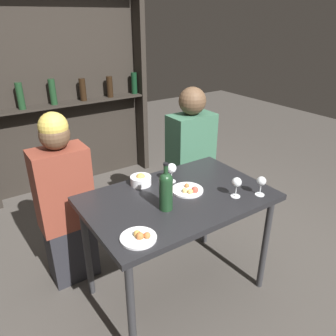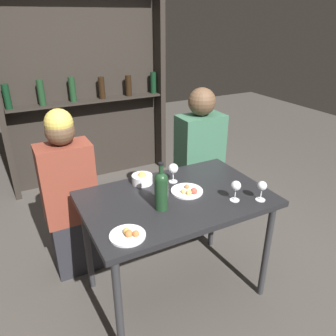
{
  "view_description": "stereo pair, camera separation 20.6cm",
  "coord_description": "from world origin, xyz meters",
  "px_view_note": "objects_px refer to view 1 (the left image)",
  "views": [
    {
      "loc": [
        -1.05,
        -1.44,
        1.79
      ],
      "look_at": [
        0.0,
        0.11,
        0.92
      ],
      "focal_mm": 35.0,
      "sensor_mm": 36.0,
      "label": 1
    },
    {
      "loc": [
        -0.87,
        -1.55,
        1.79
      ],
      "look_at": [
        0.0,
        0.11,
        0.92
      ],
      "focal_mm": 35.0,
      "sensor_mm": 36.0,
      "label": 2
    }
  ],
  "objects_px": {
    "food_plate_1": "(188,190)",
    "wine_bottle": "(166,189)",
    "wine_glass_2": "(261,182)",
    "seated_person_right": "(190,167)",
    "food_plate_0": "(139,237)",
    "seated_person_left": "(65,204)",
    "wine_glass_1": "(172,169)",
    "snack_bowl": "(141,180)",
    "wine_glass_0": "(237,183)"
  },
  "relations": [
    {
      "from": "food_plate_1",
      "to": "wine_bottle",
      "type": "bearing_deg",
      "value": -158.46
    },
    {
      "from": "wine_glass_2",
      "to": "seated_person_right",
      "type": "bearing_deg",
      "value": 83.35
    },
    {
      "from": "food_plate_0",
      "to": "wine_glass_2",
      "type": "bearing_deg",
      "value": -2.19
    },
    {
      "from": "food_plate_1",
      "to": "seated_person_left",
      "type": "relative_size",
      "value": 0.16
    },
    {
      "from": "wine_glass_1",
      "to": "food_plate_1",
      "type": "bearing_deg",
      "value": -86.72
    },
    {
      "from": "food_plate_0",
      "to": "seated_person_left",
      "type": "height_order",
      "value": "seated_person_left"
    },
    {
      "from": "snack_bowl",
      "to": "seated_person_left",
      "type": "bearing_deg",
      "value": 145.97
    },
    {
      "from": "wine_bottle",
      "to": "wine_glass_2",
      "type": "bearing_deg",
      "value": -18.59
    },
    {
      "from": "wine_glass_2",
      "to": "seated_person_left",
      "type": "bearing_deg",
      "value": 139.8
    },
    {
      "from": "food_plate_1",
      "to": "seated_person_left",
      "type": "height_order",
      "value": "seated_person_left"
    },
    {
      "from": "wine_glass_1",
      "to": "seated_person_left",
      "type": "distance_m",
      "value": 0.77
    },
    {
      "from": "wine_glass_1",
      "to": "seated_person_right",
      "type": "bearing_deg",
      "value": 39.44
    },
    {
      "from": "snack_bowl",
      "to": "seated_person_right",
      "type": "distance_m",
      "value": 0.73
    },
    {
      "from": "food_plate_0",
      "to": "seated_person_left",
      "type": "distance_m",
      "value": 0.83
    },
    {
      "from": "food_plate_1",
      "to": "seated_person_right",
      "type": "height_order",
      "value": "seated_person_right"
    },
    {
      "from": "snack_bowl",
      "to": "food_plate_1",
      "type": "bearing_deg",
      "value": -51.12
    },
    {
      "from": "food_plate_0",
      "to": "seated_person_right",
      "type": "distance_m",
      "value": 1.25
    },
    {
      "from": "wine_bottle",
      "to": "seated_person_left",
      "type": "height_order",
      "value": "seated_person_left"
    },
    {
      "from": "wine_glass_0",
      "to": "seated_person_left",
      "type": "xyz_separation_m",
      "value": [
        -0.85,
        0.76,
        -0.25
      ]
    },
    {
      "from": "food_plate_1",
      "to": "seated_person_left",
      "type": "xyz_separation_m",
      "value": [
        -0.64,
        0.55,
        -0.17
      ]
    },
    {
      "from": "wine_glass_1",
      "to": "wine_glass_2",
      "type": "relative_size",
      "value": 1.05
    },
    {
      "from": "wine_glass_0",
      "to": "food_plate_1",
      "type": "xyz_separation_m",
      "value": [
        -0.21,
        0.22,
        -0.08
      ]
    },
    {
      "from": "wine_glass_0",
      "to": "wine_glass_2",
      "type": "height_order",
      "value": "wine_glass_0"
    },
    {
      "from": "wine_glass_2",
      "to": "seated_person_right",
      "type": "distance_m",
      "value": 0.87
    },
    {
      "from": "food_plate_0",
      "to": "food_plate_1",
      "type": "height_order",
      "value": "food_plate_1"
    },
    {
      "from": "wine_bottle",
      "to": "food_plate_1",
      "type": "relative_size",
      "value": 1.42
    },
    {
      "from": "seated_person_left",
      "to": "seated_person_right",
      "type": "xyz_separation_m",
      "value": [
        1.09,
        0.0,
        0.01
      ]
    },
    {
      "from": "wine_bottle",
      "to": "wine_glass_0",
      "type": "distance_m",
      "value": 0.46
    },
    {
      "from": "snack_bowl",
      "to": "wine_glass_0",
      "type": "bearing_deg",
      "value": -48.91
    },
    {
      "from": "food_plate_0",
      "to": "seated_person_right",
      "type": "relative_size",
      "value": 0.14
    },
    {
      "from": "food_plate_0",
      "to": "snack_bowl",
      "type": "xyz_separation_m",
      "value": [
        0.3,
        0.51,
        0.02
      ]
    },
    {
      "from": "seated_person_left",
      "to": "seated_person_right",
      "type": "relative_size",
      "value": 0.97
    },
    {
      "from": "wine_glass_1",
      "to": "snack_bowl",
      "type": "height_order",
      "value": "wine_glass_1"
    },
    {
      "from": "wine_glass_1",
      "to": "food_plate_1",
      "type": "xyz_separation_m",
      "value": [
        0.01,
        -0.18,
        -0.08
      ]
    },
    {
      "from": "wine_bottle",
      "to": "snack_bowl",
      "type": "distance_m",
      "value": 0.36
    },
    {
      "from": "food_plate_0",
      "to": "food_plate_1",
      "type": "relative_size",
      "value": 0.91
    },
    {
      "from": "wine_bottle",
      "to": "wine_glass_2",
      "type": "relative_size",
      "value": 2.3
    },
    {
      "from": "food_plate_1",
      "to": "wine_glass_2",
      "type": "bearing_deg",
      "value": -39.6
    },
    {
      "from": "food_plate_0",
      "to": "seated_person_left",
      "type": "xyz_separation_m",
      "value": [
        -0.14,
        0.8,
        -0.17
      ]
    },
    {
      "from": "seated_person_right",
      "to": "food_plate_0",
      "type": "bearing_deg",
      "value": -139.74
    },
    {
      "from": "wine_glass_1",
      "to": "snack_bowl",
      "type": "bearing_deg",
      "value": 158.14
    },
    {
      "from": "food_plate_0",
      "to": "snack_bowl",
      "type": "distance_m",
      "value": 0.59
    },
    {
      "from": "wine_glass_2",
      "to": "wine_bottle",
      "type": "bearing_deg",
      "value": 161.41
    },
    {
      "from": "wine_glass_2",
      "to": "food_plate_0",
      "type": "xyz_separation_m",
      "value": [
        -0.85,
        0.03,
        -0.08
      ]
    },
    {
      "from": "wine_glass_1",
      "to": "wine_glass_0",
      "type": "bearing_deg",
      "value": -61.2
    },
    {
      "from": "wine_glass_2",
      "to": "snack_bowl",
      "type": "distance_m",
      "value": 0.77
    },
    {
      "from": "food_plate_0",
      "to": "food_plate_1",
      "type": "xyz_separation_m",
      "value": [
        0.5,
        0.25,
        0.0
      ]
    },
    {
      "from": "wine_bottle",
      "to": "seated_person_right",
      "type": "bearing_deg",
      "value": 43.43
    },
    {
      "from": "wine_bottle",
      "to": "seated_person_left",
      "type": "distance_m",
      "value": 0.81
    },
    {
      "from": "wine_glass_2",
      "to": "seated_person_left",
      "type": "relative_size",
      "value": 0.1
    }
  ]
}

